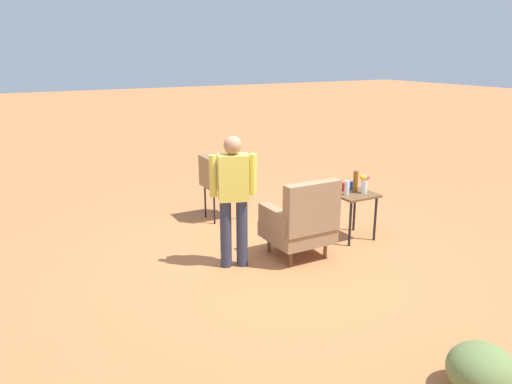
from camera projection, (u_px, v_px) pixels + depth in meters
ground_plane at (278, 258)px, 6.35m from camera, size 60.00×60.00×0.00m
armchair at (302, 221)px, 6.25m from camera, size 0.78×0.78×1.06m
side_table at (353, 200)px, 6.89m from camera, size 0.56×0.56×0.67m
tv_on_stand at (222, 171)px, 7.65m from camera, size 0.60×0.45×1.03m
person_standing at (233, 194)px, 5.88m from camera, size 0.54×0.33×1.64m
soda_can_red at (344, 187)px, 6.94m from camera, size 0.07×0.07×0.12m
bottle_tall_amber at (356, 181)px, 6.90m from camera, size 0.07×0.07×0.30m
bottle_short_clear at (347, 188)px, 6.76m from camera, size 0.06×0.06×0.20m
soda_can_blue at (352, 185)px, 7.02m from camera, size 0.07×0.07×0.12m
flower_vase at (364, 183)px, 6.82m from camera, size 0.14×0.10×0.27m
shrub_mid at (482, 370)px, 3.80m from camera, size 0.54×0.54×0.41m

